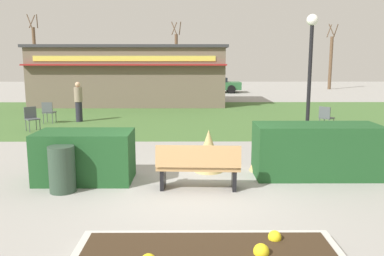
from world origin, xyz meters
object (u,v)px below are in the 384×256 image
at_px(food_kiosk, 131,75).
at_px(tree_right_bg, 176,60).
at_px(tree_left_bg, 331,61).
at_px(lamppost_mid, 310,62).
at_px(cafe_chair_center, 31,117).
at_px(cafe_chair_east, 326,116).
at_px(park_bench, 198,167).
at_px(cafe_chair_west, 48,111).
at_px(tree_center_bg, 35,57).
at_px(person_strolling, 79,102).
at_px(trash_bin, 62,169).
at_px(parked_car_center_slot, 213,84).
at_px(parked_car_west_slot, 148,84).

relative_size(food_kiosk, tree_right_bg, 1.88).
xyz_separation_m(food_kiosk, tree_left_bg, (15.86, 11.78, 0.74)).
relative_size(lamppost_mid, cafe_chair_center, 4.52).
height_order(cafe_chair_east, tree_left_bg, tree_left_bg).
bearing_deg(lamppost_mid, food_kiosk, 123.91).
height_order(park_bench, cafe_chair_west, park_bench).
bearing_deg(park_bench, tree_left_bg, 66.21).
bearing_deg(food_kiosk, tree_center_bg, 130.99).
distance_m(person_strolling, tree_right_bg, 19.70).
bearing_deg(cafe_chair_east, trash_bin, -137.24).
distance_m(lamppost_mid, trash_bin, 8.48).
relative_size(cafe_chair_east, person_strolling, 0.53).
bearing_deg(cafe_chair_east, tree_center_bg, 132.17).
xyz_separation_m(lamppost_mid, cafe_chair_center, (-9.71, 1.79, -2.01)).
bearing_deg(tree_center_bg, food_kiosk, -49.01).
bearing_deg(parked_car_center_slot, trash_bin, -100.34).
xyz_separation_m(person_strolling, tree_center_bg, (-8.68, 18.31, 1.97)).
height_order(trash_bin, cafe_chair_west, trash_bin).
height_order(cafe_chair_west, parked_car_center_slot, parked_car_center_slot).
bearing_deg(tree_left_bg, parked_car_center_slot, -161.28).
bearing_deg(person_strolling, cafe_chair_west, -94.81).
height_order(lamppost_mid, cafe_chair_center, lamppost_mid).
distance_m(food_kiosk, parked_car_west_slot, 8.29).
bearing_deg(tree_center_bg, trash_bin, -68.45).
bearing_deg(parked_car_center_slot, cafe_chair_east, -79.42).
bearing_deg(cafe_chair_east, tree_right_bg, 106.38).
relative_size(tree_left_bg, tree_right_bg, 0.96).
height_order(trash_bin, parked_car_west_slot, parked_car_west_slot).
bearing_deg(cafe_chair_east, lamppost_mid, -123.29).
bearing_deg(parked_car_west_slot, parked_car_center_slot, 0.03).
xyz_separation_m(park_bench, lamppost_mid, (3.67, 5.04, 2.06)).
bearing_deg(food_kiosk, lamppost_mid, -56.09).
bearing_deg(cafe_chair_center, lamppost_mid, -10.43).
bearing_deg(food_kiosk, cafe_chair_west, -107.93).
bearing_deg(trash_bin, person_strolling, 103.29).
height_order(person_strolling, tree_center_bg, tree_center_bg).
bearing_deg(parked_car_center_slot, person_strolling, -113.60).
relative_size(trash_bin, person_strolling, 0.55).
distance_m(trash_bin, tree_left_bg, 31.64).
xyz_separation_m(person_strolling, parked_car_west_slot, (1.38, 15.09, -0.22)).
xyz_separation_m(cafe_chair_east, cafe_chair_center, (-10.95, -0.11, 0.00)).
bearing_deg(food_kiosk, park_bench, -77.11).
height_order(lamppost_mid, tree_left_bg, tree_left_bg).
relative_size(cafe_chair_center, tree_center_bg, 0.14).
bearing_deg(cafe_chair_east, park_bench, -125.32).
relative_size(park_bench, parked_car_center_slot, 0.41).
bearing_deg(trash_bin, parked_car_center_slot, 79.66).
bearing_deg(park_bench, tree_center_bg, 116.39).
bearing_deg(tree_left_bg, park_bench, -113.79).
xyz_separation_m(cafe_chair_center, tree_left_bg, (18.25, 20.87, 1.92)).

